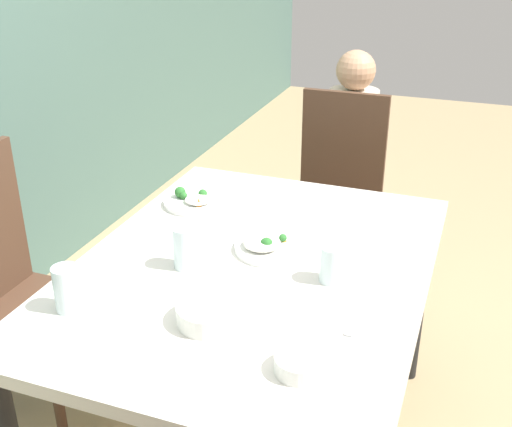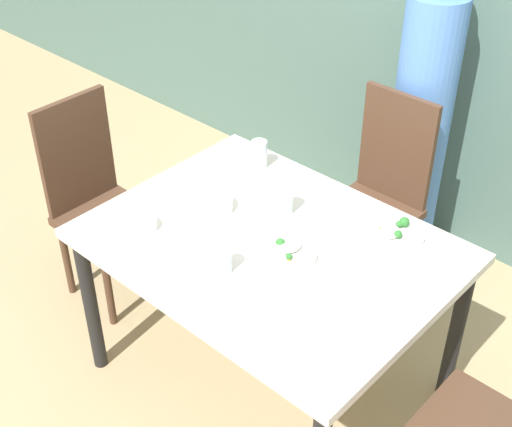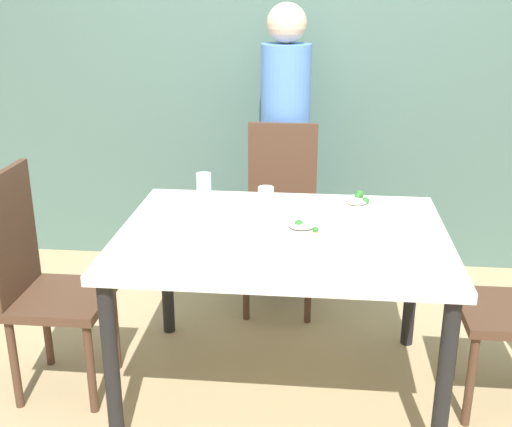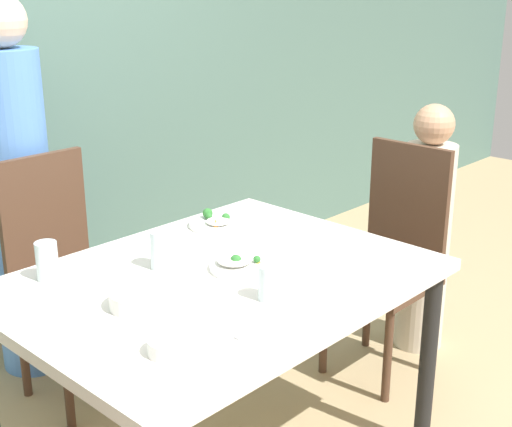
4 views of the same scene
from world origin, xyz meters
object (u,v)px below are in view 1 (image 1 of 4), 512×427
(chair_adult_spot, at_px, (17,287))
(person_child, at_px, (349,177))
(chair_child_spot, at_px, (335,203))
(bowl_curry, at_px, (210,312))
(plate_rice_adult, at_px, (270,246))
(glass_water_tall, at_px, (332,264))

(chair_adult_spot, height_order, person_child, person_child)
(chair_child_spot, height_order, bowl_curry, chair_child_spot)
(chair_adult_spot, xyz_separation_m, plate_rice_adult, (0.15, -0.87, 0.25))
(chair_adult_spot, relative_size, person_child, 0.87)
(chair_child_spot, relative_size, glass_water_tall, 9.25)
(chair_child_spot, distance_m, bowl_curry, 1.36)
(chair_child_spot, relative_size, plate_rice_adult, 4.34)
(chair_adult_spot, bearing_deg, chair_child_spot, -38.75)
(chair_child_spot, distance_m, glass_water_tall, 1.10)
(bowl_curry, height_order, plate_rice_adult, plate_rice_adult)
(plate_rice_adult, xyz_separation_m, glass_water_tall, (-0.11, -0.22, 0.04))
(chair_adult_spot, height_order, bowl_curry, chair_adult_spot)
(chair_child_spot, distance_m, person_child, 0.28)
(bowl_curry, bearing_deg, chair_child_spot, -0.44)
(chair_adult_spot, xyz_separation_m, person_child, (1.35, -0.86, 0.02))
(plate_rice_adult, height_order, glass_water_tall, glass_water_tall)
(person_child, distance_m, bowl_curry, 1.63)
(plate_rice_adult, distance_m, glass_water_tall, 0.25)
(chair_child_spot, distance_m, plate_rice_adult, 0.96)
(chair_child_spot, bearing_deg, person_child, 90.00)
(person_child, bearing_deg, glass_water_tall, -170.02)
(chair_adult_spot, height_order, plate_rice_adult, chair_adult_spot)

